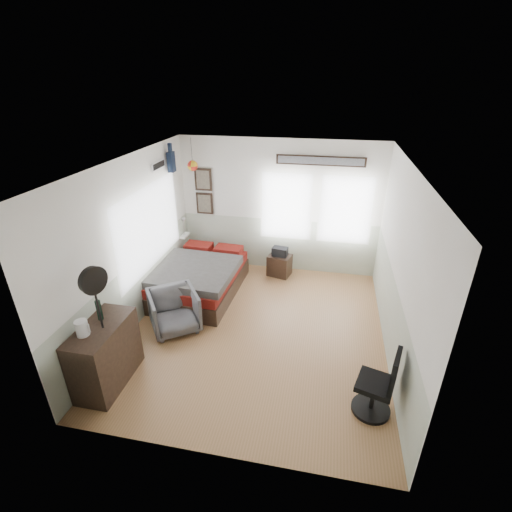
% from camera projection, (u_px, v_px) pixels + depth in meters
% --- Properties ---
extents(ground_plane, '(4.00, 4.50, 0.01)m').
position_uv_depth(ground_plane, '(257.00, 331.00, 6.04)').
color(ground_plane, '#9D6E43').
extents(room_shell, '(4.02, 4.52, 2.71)m').
position_uv_depth(room_shell, '(255.00, 234.00, 5.51)').
color(room_shell, silver).
rests_on(room_shell, ground_plane).
extents(wall_decor, '(3.55, 1.32, 1.44)m').
position_uv_depth(wall_decor, '(220.00, 171.00, 7.03)').
color(wall_decor, black).
rests_on(wall_decor, room_shell).
extents(bed, '(1.51, 2.04, 0.63)m').
position_uv_depth(bed, '(199.00, 278.00, 6.97)').
color(bed, black).
rests_on(bed, ground_plane).
extents(dresser, '(0.48, 1.00, 0.90)m').
position_uv_depth(dresser, '(106.00, 354.00, 4.86)').
color(dresser, black).
rests_on(dresser, ground_plane).
extents(armchair, '(1.02, 1.03, 0.68)m').
position_uv_depth(armchair, '(174.00, 311.00, 5.95)').
color(armchair, '#4B4A51').
rests_on(armchair, ground_plane).
extents(nightstand, '(0.51, 0.45, 0.44)m').
position_uv_depth(nightstand, '(280.00, 265.00, 7.63)').
color(nightstand, black).
rests_on(nightstand, ground_plane).
extents(task_chair, '(0.52, 0.52, 0.94)m').
position_uv_depth(task_chair, '(379.00, 389.00, 4.42)').
color(task_chair, black).
rests_on(task_chair, ground_plane).
extents(kettle, '(0.18, 0.15, 0.20)m').
position_uv_depth(kettle, '(82.00, 328.00, 4.47)').
color(kettle, silver).
rests_on(kettle, dresser).
extents(bottle, '(0.07, 0.07, 0.28)m').
position_uv_depth(bottle, '(99.00, 310.00, 4.74)').
color(bottle, black).
rests_on(bottle, dresser).
extents(stand_fan, '(0.20, 0.34, 0.86)m').
position_uv_depth(stand_fan, '(93.00, 281.00, 4.34)').
color(stand_fan, black).
rests_on(stand_fan, dresser).
extents(black_bag, '(0.33, 0.24, 0.18)m').
position_uv_depth(black_bag, '(280.00, 252.00, 7.49)').
color(black_bag, black).
rests_on(black_bag, nightstand).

